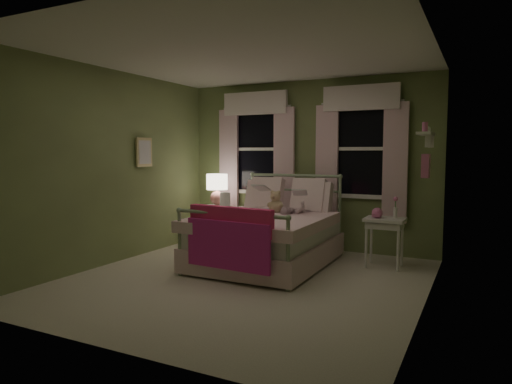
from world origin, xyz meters
The scene contains 18 objects.
room_shell centered at (0.00, 0.00, 1.30)m, with size 4.20×4.20×4.20m.
bed centered at (-0.09, 0.86, 0.38)m, with size 1.58×2.04×1.18m.
pink_throw centered at (-0.09, -0.17, 0.61)m, with size 1.10×0.23×0.71m.
child_left centered at (-0.37, 1.28, 0.92)m, with size 0.25×0.17×0.70m, color #F7D1DD.
child_right centered at (0.19, 1.28, 0.92)m, with size 0.34×0.27×0.70m, color #F7D1DD.
book_left centered at (-0.37, 1.03, 0.96)m, with size 0.20×0.27×0.03m, color beige.
book_right centered at (0.19, 1.03, 0.92)m, with size 0.20×0.27×0.02m, color beige.
teddy_bear centered at (-0.09, 1.12, 0.79)m, with size 0.24×0.20×0.32m.
nightstand_left centered at (-1.33, 1.60, 0.42)m, with size 0.46×0.46×0.65m.
table_lamp centered at (-1.33, 1.60, 0.95)m, with size 0.33×0.33×0.49m.
book_nightstand centered at (-1.23, 1.52, 0.66)m, with size 0.16×0.22×0.02m, color beige.
nightstand_right centered at (1.35, 1.37, 0.55)m, with size 0.50×0.40×0.64m.
pink_toy centered at (1.25, 1.37, 0.71)m, with size 0.14×0.19×0.14m.
bud_vase centered at (1.47, 1.42, 0.79)m, with size 0.06×0.06×0.28m.
window_left centered at (-0.85, 2.03, 1.62)m, with size 1.34×0.13×1.96m.
window_right centered at (0.85, 2.03, 1.62)m, with size 1.34×0.13×1.96m.
wall_shelf centered at (1.90, 0.70, 1.52)m, with size 0.15×0.50×0.60m.
framed_picture centered at (-1.95, 0.60, 1.50)m, with size 0.03×0.32×0.42m.
Camera 1 is at (2.48, -4.60, 1.50)m, focal length 32.00 mm.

